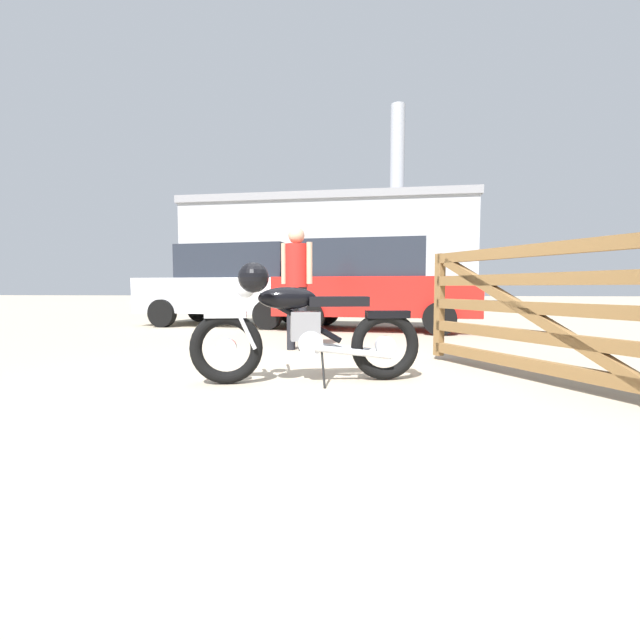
{
  "coord_description": "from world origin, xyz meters",
  "views": [
    {
      "loc": [
        0.36,
        -3.85,
        0.86
      ],
      "look_at": [
        -0.08,
        0.77,
        0.51
      ],
      "focal_mm": 24.36,
      "sensor_mm": 36.0,
      "label": 1
    }
  ],
  "objects_px": {
    "bystander": "(297,275)",
    "white_estate_far": "(356,288)",
    "vintage_motorcycle": "(302,328)",
    "timber_gate": "(551,305)",
    "red_hatchback_near": "(372,284)",
    "silver_sedan_mid": "(233,285)"
  },
  "relations": [
    {
      "from": "silver_sedan_mid",
      "to": "red_hatchback_near",
      "type": "bearing_deg",
      "value": 173.8
    },
    {
      "from": "timber_gate",
      "to": "red_hatchback_near",
      "type": "bearing_deg",
      "value": -13.0
    },
    {
      "from": "vintage_motorcycle",
      "to": "red_hatchback_near",
      "type": "xyz_separation_m",
      "value": [
        0.74,
        5.02,
        0.43
      ]
    },
    {
      "from": "white_estate_far",
      "to": "bystander",
      "type": "bearing_deg",
      "value": -88.09
    },
    {
      "from": "vintage_motorcycle",
      "to": "red_hatchback_near",
      "type": "bearing_deg",
      "value": -110.8
    },
    {
      "from": "red_hatchback_near",
      "to": "silver_sedan_mid",
      "type": "relative_size",
      "value": 1.0
    },
    {
      "from": "red_hatchback_near",
      "to": "silver_sedan_mid",
      "type": "height_order",
      "value": "same"
    },
    {
      "from": "silver_sedan_mid",
      "to": "white_estate_far",
      "type": "xyz_separation_m",
      "value": [
        2.72,
        4.64,
        -0.08
      ]
    },
    {
      "from": "red_hatchback_near",
      "to": "white_estate_far",
      "type": "bearing_deg",
      "value": 100.63
    },
    {
      "from": "white_estate_far",
      "to": "silver_sedan_mid",
      "type": "bearing_deg",
      "value": -113.7
    },
    {
      "from": "timber_gate",
      "to": "white_estate_far",
      "type": "distance_m",
      "value": 10.46
    },
    {
      "from": "vintage_motorcycle",
      "to": "timber_gate",
      "type": "relative_size",
      "value": 0.9
    },
    {
      "from": "bystander",
      "to": "white_estate_far",
      "type": "relative_size",
      "value": 0.38
    },
    {
      "from": "bystander",
      "to": "white_estate_far",
      "type": "bearing_deg",
      "value": 13.12
    },
    {
      "from": "bystander",
      "to": "silver_sedan_mid",
      "type": "bearing_deg",
      "value": 46.08
    },
    {
      "from": "timber_gate",
      "to": "red_hatchback_near",
      "type": "relative_size",
      "value": 0.56
    },
    {
      "from": "vintage_motorcycle",
      "to": "bystander",
      "type": "bearing_deg",
      "value": -92.73
    },
    {
      "from": "silver_sedan_mid",
      "to": "white_estate_far",
      "type": "bearing_deg",
      "value": -112.86
    },
    {
      "from": "bystander",
      "to": "timber_gate",
      "type": "bearing_deg",
      "value": -109.17
    },
    {
      "from": "bystander",
      "to": "red_hatchback_near",
      "type": "distance_m",
      "value": 3.2
    },
    {
      "from": "red_hatchback_near",
      "to": "white_estate_far",
      "type": "relative_size",
      "value": 0.93
    },
    {
      "from": "bystander",
      "to": "vintage_motorcycle",
      "type": "bearing_deg",
      "value": -152.4
    }
  ]
}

